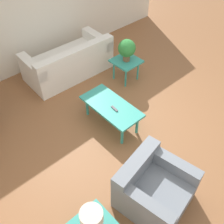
{
  "coord_description": "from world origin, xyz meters",
  "views": [
    {
      "loc": [
        -2.09,
        2.51,
        3.64
      ],
      "look_at": [
        0.2,
        0.44,
        0.55
      ],
      "focal_mm": 42.0,
      "sensor_mm": 36.0,
      "label": 1
    }
  ],
  "objects_px": {
    "table_lamp": "(92,219)",
    "armchair": "(153,188)",
    "coffee_table": "(111,107)",
    "sofa": "(69,63)",
    "side_table_plant": "(126,63)",
    "potted_plant": "(127,49)"
  },
  "relations": [
    {
      "from": "side_table_plant",
      "to": "potted_plant",
      "type": "distance_m",
      "value": 0.35
    },
    {
      "from": "table_lamp",
      "to": "armchair",
      "type": "bearing_deg",
      "value": -93.68
    },
    {
      "from": "potted_plant",
      "to": "table_lamp",
      "type": "relative_size",
      "value": 1.08
    },
    {
      "from": "sofa",
      "to": "side_table_plant",
      "type": "xyz_separation_m",
      "value": [
        -0.98,
        -0.81,
        0.12
      ]
    },
    {
      "from": "side_table_plant",
      "to": "potted_plant",
      "type": "bearing_deg",
      "value": 90.0
    },
    {
      "from": "side_table_plant",
      "to": "table_lamp",
      "type": "bearing_deg",
      "value": 129.31
    },
    {
      "from": "side_table_plant",
      "to": "table_lamp",
      "type": "height_order",
      "value": "table_lamp"
    },
    {
      "from": "armchair",
      "to": "coffee_table",
      "type": "distance_m",
      "value": 1.64
    },
    {
      "from": "side_table_plant",
      "to": "table_lamp",
      "type": "distance_m",
      "value": 3.57
    },
    {
      "from": "sofa",
      "to": "table_lamp",
      "type": "distance_m",
      "value": 3.8
    },
    {
      "from": "sofa",
      "to": "table_lamp",
      "type": "height_order",
      "value": "table_lamp"
    },
    {
      "from": "potted_plant",
      "to": "table_lamp",
      "type": "xyz_separation_m",
      "value": [
        -2.25,
        2.75,
        0.02
      ]
    },
    {
      "from": "sofa",
      "to": "potted_plant",
      "type": "height_order",
      "value": "potted_plant"
    },
    {
      "from": "side_table_plant",
      "to": "potted_plant",
      "type": "relative_size",
      "value": 1.15
    },
    {
      "from": "sofa",
      "to": "armchair",
      "type": "height_order",
      "value": "sofa"
    },
    {
      "from": "coffee_table",
      "to": "sofa",
      "type": "bearing_deg",
      "value": -10.8
    },
    {
      "from": "armchair",
      "to": "potted_plant",
      "type": "height_order",
      "value": "potted_plant"
    },
    {
      "from": "armchair",
      "to": "potted_plant",
      "type": "xyz_separation_m",
      "value": [
        2.31,
        -1.73,
        0.48
      ]
    },
    {
      "from": "sofa",
      "to": "potted_plant",
      "type": "xyz_separation_m",
      "value": [
        -0.98,
        -0.81,
        0.47
      ]
    },
    {
      "from": "armchair",
      "to": "side_table_plant",
      "type": "xyz_separation_m",
      "value": [
        2.31,
        -1.73,
        0.12
      ]
    },
    {
      "from": "sofa",
      "to": "potted_plant",
      "type": "bearing_deg",
      "value": 130.82
    },
    {
      "from": "sofa",
      "to": "coffee_table",
      "type": "xyz_separation_m",
      "value": [
        -1.77,
        0.34,
        0.1
      ]
    }
  ]
}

